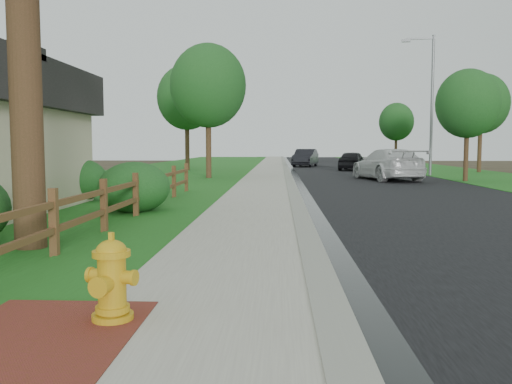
{
  "coord_description": "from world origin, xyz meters",
  "views": [
    {
      "loc": [
        -0.13,
        -5.34,
        1.75
      ],
      "look_at": [
        -0.59,
        5.48,
        0.82
      ],
      "focal_mm": 38.0,
      "sensor_mm": 36.0,
      "label": 1
    }
  ],
  "objects_px": {
    "ranch_fence": "(121,197)",
    "fire_hydrant": "(112,280)",
    "white_suv": "(387,164)",
    "streetlight": "(429,97)",
    "dark_car_mid": "(352,161)"
  },
  "relations": [
    {
      "from": "white_suv",
      "to": "dark_car_mid",
      "type": "bearing_deg",
      "value": -99.81
    },
    {
      "from": "fire_hydrant",
      "to": "dark_car_mid",
      "type": "bearing_deg",
      "value": 78.67
    },
    {
      "from": "streetlight",
      "to": "dark_car_mid",
      "type": "bearing_deg",
      "value": 117.21
    },
    {
      "from": "dark_car_mid",
      "to": "streetlight",
      "type": "bearing_deg",
      "value": 133.5
    },
    {
      "from": "ranch_fence",
      "to": "fire_hydrant",
      "type": "relative_size",
      "value": 20.11
    },
    {
      "from": "ranch_fence",
      "to": "fire_hydrant",
      "type": "height_order",
      "value": "ranch_fence"
    },
    {
      "from": "ranch_fence",
      "to": "white_suv",
      "type": "height_order",
      "value": "white_suv"
    },
    {
      "from": "dark_car_mid",
      "to": "streetlight",
      "type": "relative_size",
      "value": 0.49
    },
    {
      "from": "ranch_fence",
      "to": "fire_hydrant",
      "type": "bearing_deg",
      "value": -74.41
    },
    {
      "from": "ranch_fence",
      "to": "streetlight",
      "type": "xyz_separation_m",
      "value": [
        12.22,
        20.51,
        3.99
      ]
    },
    {
      "from": "white_suv",
      "to": "streetlight",
      "type": "bearing_deg",
      "value": -137.2
    },
    {
      "from": "ranch_fence",
      "to": "white_suv",
      "type": "bearing_deg",
      "value": 60.77
    },
    {
      "from": "ranch_fence",
      "to": "white_suv",
      "type": "relative_size",
      "value": 3.1
    },
    {
      "from": "fire_hydrant",
      "to": "streetlight",
      "type": "bearing_deg",
      "value": 69.31
    },
    {
      "from": "ranch_fence",
      "to": "dark_car_mid",
      "type": "distance_m",
      "value": 28.65
    }
  ]
}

